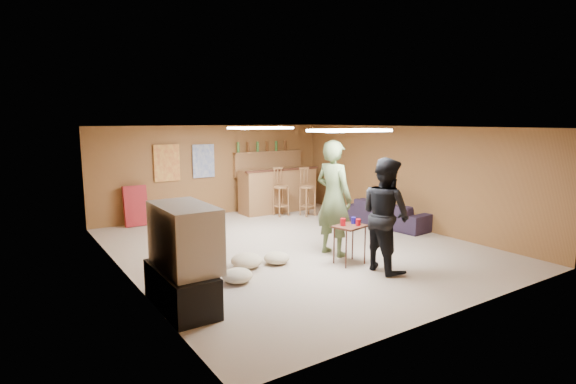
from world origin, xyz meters
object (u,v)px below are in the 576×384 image
sofa (390,213)px  tray_table (349,245)px  tv_body (185,237)px  bar_counter (278,190)px  person_black (385,215)px  person_olive (334,198)px

sofa → tray_table: 2.95m
tv_body → bar_counter: size_ratio=0.55×
person_black → tray_table: 0.81m
tv_body → person_black: 3.11m
bar_counter → person_black: bearing=-102.4°
bar_counter → person_olive: (-1.20, -3.73, 0.45)m
tv_body → person_olive: 3.03m
person_black → sofa: person_black is taller
tv_body → bar_counter: (4.15, 4.45, -0.35)m
tray_table → person_olive: bearing=78.9°
tv_body → tray_table: 2.90m
person_olive → person_black: size_ratio=1.13×
person_olive → person_black: (0.14, -1.09, -0.11)m
person_black → sofa: bearing=-44.1°
tv_body → person_olive: size_ratio=0.55×
sofa → bar_counter: bearing=18.1°
tv_body → person_black: bearing=-6.8°
person_black → tray_table: person_black is taller
tray_table → tv_body: bearing=-176.8°
person_olive → tray_table: bearing=158.1°
tv_body → tray_table: (2.83, 0.16, -0.58)m
person_black → tray_table: size_ratio=2.76×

